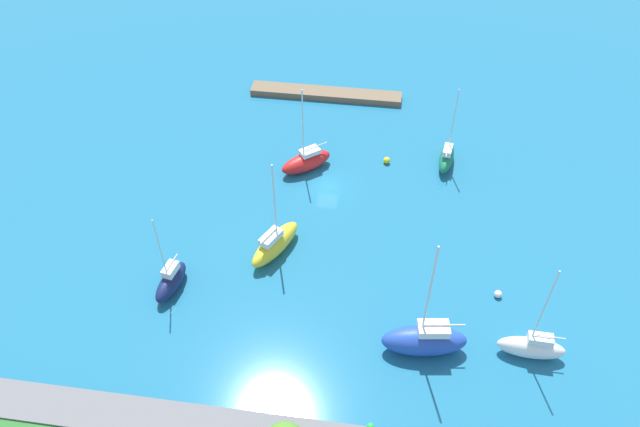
# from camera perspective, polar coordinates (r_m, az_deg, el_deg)

# --- Properties ---
(water) EXTENTS (160.00, 160.00, 0.00)m
(water) POSITION_cam_1_polar(r_m,az_deg,el_deg) (73.16, 0.70, 2.61)
(water) COLOR #1E668C
(water) RESTS_ON ground
(pier_dock) EXTENTS (21.55, 2.75, 0.89)m
(pier_dock) POSITION_cam_1_polar(r_m,az_deg,el_deg) (88.41, 0.56, 11.21)
(pier_dock) COLOR brown
(pier_dock) RESTS_ON ground
(sailboat_white_east_end) EXTENTS (6.18, 1.96, 11.83)m
(sailboat_white_east_end) POSITION_cam_1_polar(r_m,az_deg,el_deg) (59.82, 19.30, -11.76)
(sailboat_white_east_end) COLOR white
(sailboat_white_east_end) RESTS_ON water
(sailboat_yellow_by_breakwater) EXTENTS (5.22, 7.66, 11.88)m
(sailboat_yellow_by_breakwater) POSITION_cam_1_polar(r_m,az_deg,el_deg) (64.70, -4.26, -2.82)
(sailboat_yellow_by_breakwater) COLOR yellow
(sailboat_yellow_by_breakwater) RESTS_ON water
(sailboat_navy_along_channel) EXTENTS (2.77, 5.56, 10.11)m
(sailboat_navy_along_channel) POSITION_cam_1_polar(r_m,az_deg,el_deg) (63.13, -13.86, -6.17)
(sailboat_navy_along_channel) COLOR #141E4C
(sailboat_navy_along_channel) RESTS_ON water
(sailboat_red_lone_north) EXTENTS (6.69, 6.03, 11.62)m
(sailboat_red_lone_north) POSITION_cam_1_polar(r_m,az_deg,el_deg) (74.79, -1.30, 4.94)
(sailboat_red_lone_north) COLOR red
(sailboat_red_lone_north) RESTS_ON water
(sailboat_green_inner_mooring) EXTENTS (2.56, 6.06, 10.76)m
(sailboat_green_inner_mooring) POSITION_cam_1_polar(r_m,az_deg,el_deg) (77.05, 11.84, 5.25)
(sailboat_green_inner_mooring) COLOR #19724C
(sailboat_green_inner_mooring) RESTS_ON water
(sailboat_blue_far_north) EXTENTS (8.17, 3.84, 14.17)m
(sailboat_blue_far_north) POSITION_cam_1_polar(r_m,az_deg,el_deg) (57.44, 9.82, -11.62)
(sailboat_blue_far_north) COLOR #2347B2
(sailboat_blue_far_north) RESTS_ON water
(mooring_buoy_white) EXTENTS (0.78, 0.78, 0.78)m
(mooring_buoy_white) POSITION_cam_1_polar(r_m,az_deg,el_deg) (63.84, 16.42, -7.29)
(mooring_buoy_white) COLOR white
(mooring_buoy_white) RESTS_ON water
(mooring_buoy_yellow) EXTENTS (0.86, 0.86, 0.86)m
(mooring_buoy_yellow) POSITION_cam_1_polar(r_m,az_deg,el_deg) (76.66, 6.30, 5.00)
(mooring_buoy_yellow) COLOR yellow
(mooring_buoy_yellow) RESTS_ON water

